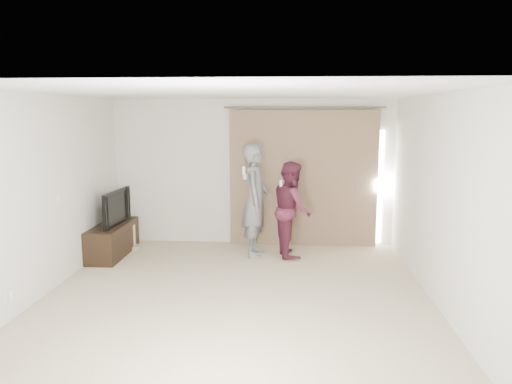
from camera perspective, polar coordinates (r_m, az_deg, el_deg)
floor at (r=6.59m, az=-2.33°, el=-11.95°), size 5.50×5.50×0.00m
wall_back at (r=8.94m, az=-0.38°, el=2.30°), size 5.00×0.04×2.60m
wall_left at (r=6.98m, az=-23.25°, el=-0.42°), size 0.04×5.50×2.60m
ceiling at (r=6.15m, az=-2.49°, el=11.28°), size 5.00×5.50×0.01m
curtain at (r=8.86m, az=5.49°, el=1.56°), size 2.80×0.11×2.46m
tv_console at (r=8.67m, az=-16.07°, el=-5.28°), size 0.47×1.36×0.52m
tv at (r=8.56m, az=-16.23°, el=-1.70°), size 0.20×1.01×0.58m
scratching_post at (r=9.02m, az=-14.15°, el=-5.22°), size 0.32×0.32×0.43m
person_man at (r=8.21m, az=-0.07°, el=-0.92°), size 0.48×0.70×1.86m
person_woman at (r=8.25m, az=4.11°, el=-1.93°), size 0.73×0.86×1.57m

